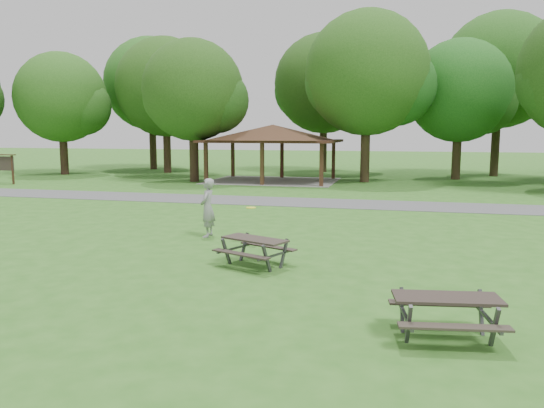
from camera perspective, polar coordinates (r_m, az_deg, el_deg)
The scene contains 16 objects.
ground at distance 11.77m, azimuth -9.64°, elevation -8.72°, with size 160.00×160.00×0.00m, color #2E671D.
asphalt_path at distance 24.96m, azimuth 3.40°, elevation 0.19°, with size 120.00×3.20×0.02m, color #4F4F52.
pavilion at distance 35.37m, azimuth 0.09°, elevation 7.42°, with size 8.60×7.01×3.76m.
notice_board at distance 37.56m, azimuth -26.86°, elevation 3.92°, with size 1.60×0.30×1.88m.
tree_row_b at distance 44.06m, azimuth -21.63°, elevation 10.35°, with size 7.14×6.80×9.28m.
tree_row_c at distance 43.59m, azimuth -11.25°, elevation 11.93°, with size 8.19×7.80×10.67m.
tree_row_d at distance 35.59m, azimuth -8.38°, elevation 11.70°, with size 6.93×6.60×9.27m.
tree_row_e at distance 35.59m, azimuth 10.34°, elevation 13.29°, with size 8.40×8.00×11.02m.
tree_row_f at distance 39.06m, azimuth 19.63°, elevation 11.09°, with size 7.35×7.00×9.55m.
tree_deep_a at distance 48.08m, azimuth -12.74°, elevation 12.20°, with size 8.40×8.00×11.38m.
tree_deep_b at distance 43.96m, azimuth 5.75°, elevation 12.45°, with size 8.40×8.00×11.13m.
tree_deep_c at distance 43.02m, azimuth 23.39°, elevation 12.71°, with size 8.82×8.40×11.90m.
picnic_table_middle at distance 13.19m, azimuth -1.86°, elevation -4.42°, with size 2.06×1.88×0.72m.
picnic_table_far at distance 9.11m, azimuth 18.26°, elevation -10.44°, with size 1.87×1.59×0.73m.
frisbee_in_flight at distance 15.53m, azimuth -2.27°, elevation -0.39°, with size 0.33×0.33×0.02m.
frisbee_thrower at distance 16.84m, azimuth -6.95°, elevation -0.41°, with size 0.68×0.45×1.86m, color gray.
Camera 1 is at (4.61, -10.30, 3.34)m, focal length 35.00 mm.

